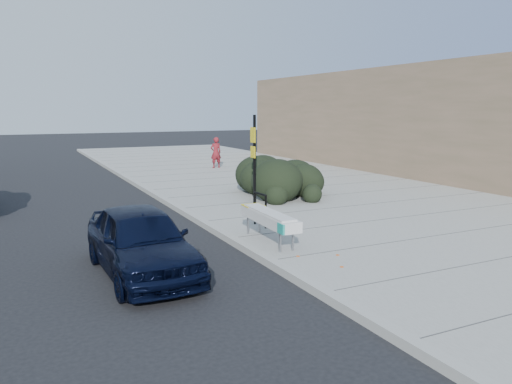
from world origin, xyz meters
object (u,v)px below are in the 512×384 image
Objects in this scene: bike_rack at (260,206)px; sedan_navy at (141,240)px; bench at (269,218)px; sign_post at (254,156)px; pedestrian at (216,153)px.

bike_rack is 4.16m from sedan_navy.
bench is 0.82× the size of sign_post.
bench is 1.59m from bike_rack.
sedan_navy is (-3.62, -2.04, -0.01)m from bike_rack.
sedan_navy reaches higher than bench.
sedan_navy is 2.46× the size of pedestrian.
bench is at bearing -113.65° from bike_rack.
bike_rack is at bearing 73.49° from pedestrian.
sign_post is 11.03m from pedestrian.
pedestrian is at bearing 69.09° from bike_rack.
pedestrian is (2.93, 10.61, -0.82)m from sign_post.
bench is at bearing 73.20° from pedestrian.
pedestrian is at bearing 61.44° from sedan_navy.
pedestrian reaches higher than bench.
sedan_navy is 16.68m from pedestrian.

